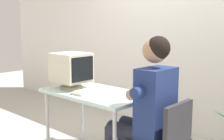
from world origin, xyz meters
TOP-DOWN VIEW (x-y plane):
  - wall_back at (0.30, 1.40)m, footprint 8.00×0.10m
  - desk at (0.00, 0.00)m, footprint 1.11×0.62m
  - crt_monitor at (-0.32, -0.05)m, footprint 0.38×0.33m
  - keyboard at (-0.03, -0.01)m, footprint 0.17×0.48m
  - office_chair at (0.85, -0.04)m, footprint 0.43×0.43m
  - person_seated at (0.66, -0.04)m, footprint 0.73×0.55m

SIDE VIEW (x-z plane):
  - office_chair at x=0.85m, z-range 0.06..0.87m
  - desk at x=0.00m, z-range 0.30..1.04m
  - person_seated at x=0.66m, z-range 0.05..1.38m
  - keyboard at x=-0.03m, z-range 0.73..0.77m
  - crt_monitor at x=-0.32m, z-range 0.76..1.14m
  - wall_back at x=0.30m, z-range 0.00..3.00m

